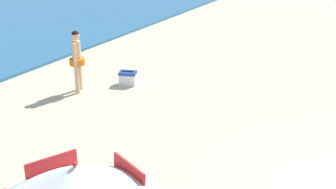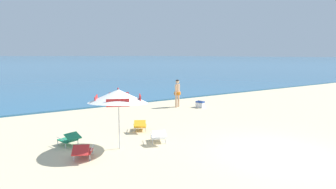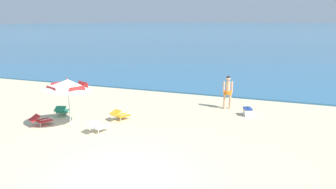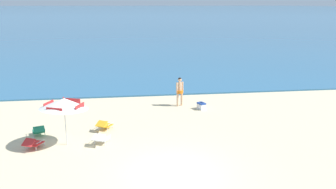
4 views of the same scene
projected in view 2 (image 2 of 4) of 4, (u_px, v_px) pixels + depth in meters
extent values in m
plane|color=beige|center=(275.00, 154.00, 8.88)|extent=(800.00, 800.00, 0.00)
cube|color=#2D668E|center=(11.00, 57.00, 355.14)|extent=(800.00, 800.00, 0.10)
cylinder|color=silver|center=(119.00, 120.00, 9.26)|extent=(0.04, 0.04, 2.13)
cone|color=white|center=(118.00, 96.00, 9.14)|extent=(2.95, 2.95, 0.64)
cube|color=red|center=(119.00, 96.00, 9.88)|extent=(0.69, 0.32, 0.26)
cube|color=red|center=(96.00, 100.00, 9.04)|extent=(0.32, 0.69, 0.26)
cube|color=red|center=(118.00, 103.00, 8.42)|extent=(0.69, 0.32, 0.26)
cube|color=red|center=(140.00, 99.00, 9.27)|extent=(0.32, 0.69, 0.26)
sphere|color=red|center=(118.00, 89.00, 9.10)|extent=(0.06, 0.06, 0.06)
cube|color=red|center=(84.00, 152.00, 8.58)|extent=(0.73, 0.76, 0.04)
cube|color=red|center=(81.00, 150.00, 8.15)|extent=(0.61, 0.55, 0.24)
cylinder|color=silver|center=(78.00, 152.00, 8.85)|extent=(0.03, 0.03, 0.18)
cylinder|color=silver|center=(93.00, 151.00, 8.90)|extent=(0.03, 0.03, 0.18)
cylinder|color=silver|center=(74.00, 159.00, 8.29)|extent=(0.03, 0.03, 0.18)
cylinder|color=silver|center=(90.00, 158.00, 8.34)|extent=(0.03, 0.03, 0.18)
cylinder|color=silver|center=(74.00, 148.00, 8.53)|extent=(0.25, 0.50, 0.02)
cylinder|color=silver|center=(92.00, 148.00, 8.59)|extent=(0.25, 0.50, 0.02)
cube|color=white|center=(158.00, 137.00, 10.16)|extent=(0.70, 0.75, 0.04)
cube|color=white|center=(160.00, 134.00, 9.76)|extent=(0.61, 0.56, 0.18)
cylinder|color=silver|center=(151.00, 137.00, 10.41)|extent=(0.03, 0.03, 0.18)
cylinder|color=silver|center=(163.00, 137.00, 10.49)|extent=(0.03, 0.03, 0.18)
cylinder|color=silver|center=(153.00, 142.00, 9.85)|extent=(0.03, 0.03, 0.18)
cylinder|color=silver|center=(166.00, 141.00, 9.94)|extent=(0.03, 0.03, 0.18)
cylinder|color=silver|center=(151.00, 134.00, 10.09)|extent=(0.22, 0.51, 0.02)
cylinder|color=silver|center=(165.00, 133.00, 10.19)|extent=(0.22, 0.51, 0.02)
cube|color=#1E7F56|center=(68.00, 140.00, 9.78)|extent=(0.68, 0.73, 0.04)
cube|color=#1E7F56|center=(73.00, 136.00, 9.50)|extent=(0.59, 0.54, 0.19)
cylinder|color=silver|center=(58.00, 143.00, 9.79)|extent=(0.03, 0.03, 0.18)
cylinder|color=silver|center=(70.00, 139.00, 10.16)|extent=(0.03, 0.03, 0.18)
cylinder|color=silver|center=(66.00, 146.00, 9.43)|extent=(0.03, 0.03, 0.18)
cylinder|color=silver|center=(78.00, 143.00, 9.80)|extent=(0.03, 0.03, 0.18)
cylinder|color=silver|center=(60.00, 138.00, 9.55)|extent=(0.19, 0.52, 0.02)
cylinder|color=silver|center=(74.00, 135.00, 9.97)|extent=(0.19, 0.52, 0.02)
cube|color=gold|center=(140.00, 126.00, 11.70)|extent=(0.75, 0.78, 0.04)
cube|color=gold|center=(140.00, 123.00, 11.29)|extent=(0.62, 0.59, 0.21)
cylinder|color=silver|center=(135.00, 127.00, 11.99)|extent=(0.03, 0.03, 0.18)
cylinder|color=silver|center=(146.00, 126.00, 12.01)|extent=(0.03, 0.03, 0.18)
cylinder|color=silver|center=(134.00, 130.00, 11.42)|extent=(0.03, 0.03, 0.18)
cylinder|color=silver|center=(146.00, 130.00, 11.45)|extent=(0.03, 0.03, 0.18)
cylinder|color=silver|center=(134.00, 123.00, 11.67)|extent=(0.28, 0.48, 0.02)
cylinder|color=silver|center=(147.00, 123.00, 11.69)|extent=(0.28, 0.48, 0.02)
cylinder|color=#D8A87F|center=(179.00, 100.00, 17.02)|extent=(0.13, 0.13, 0.86)
cylinder|color=#D8A87F|center=(176.00, 101.00, 16.76)|extent=(0.13, 0.13, 0.86)
cylinder|color=orange|center=(177.00, 93.00, 16.82)|extent=(0.43, 0.43, 0.18)
cylinder|color=#D8A87F|center=(177.00, 89.00, 16.78)|extent=(0.24, 0.24, 0.61)
cylinder|color=#D8A87F|center=(179.00, 89.00, 16.96)|extent=(0.09, 0.09, 0.65)
cylinder|color=#D8A87F|center=(176.00, 90.00, 16.60)|extent=(0.09, 0.09, 0.65)
sphere|color=#D8A87F|center=(177.00, 82.00, 16.71)|extent=(0.23, 0.23, 0.23)
sphere|color=black|center=(177.00, 81.00, 16.71)|extent=(0.22, 0.22, 0.22)
cube|color=white|center=(200.00, 105.00, 16.78)|extent=(0.49, 0.57, 0.32)
cube|color=navy|center=(200.00, 102.00, 16.75)|extent=(0.51, 0.59, 0.08)
cylinder|color=black|center=(200.00, 101.00, 16.74)|extent=(0.15, 0.32, 0.02)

